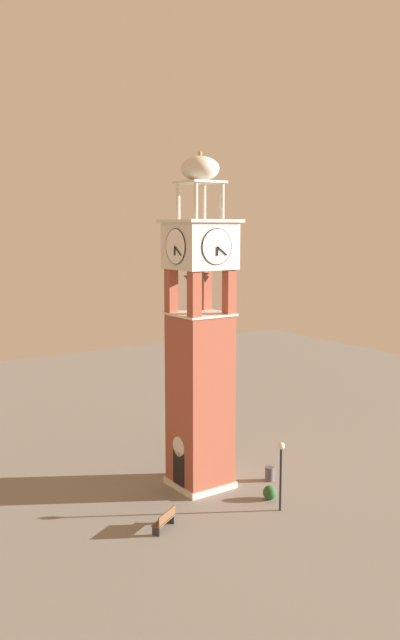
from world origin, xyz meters
TOP-DOWN VIEW (x-y plane):
  - ground at (0.00, 0.00)m, footprint 80.00×80.00m
  - clock_tower at (-0.00, -0.00)m, footprint 3.42×3.42m
  - park_bench at (3.48, -4.45)m, footprint 1.17×1.61m
  - lamp_post at (5.03, 1.55)m, footprint 0.36×0.36m
  - trash_bin at (1.70, 3.69)m, footprint 0.52×0.52m
  - shrub_near_entry at (3.69, 1.99)m, footprint 0.72×0.72m

SIDE VIEW (x-z plane):
  - ground at x=0.00m, z-range 0.00..0.00m
  - shrub_near_entry at x=3.69m, z-range 0.00..0.75m
  - trash_bin at x=1.70m, z-range 0.00..0.80m
  - park_bench at x=3.48m, z-range 0.01..0.96m
  - lamp_post at x=5.03m, z-range 0.72..4.36m
  - clock_tower at x=0.00m, z-range -1.61..16.77m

